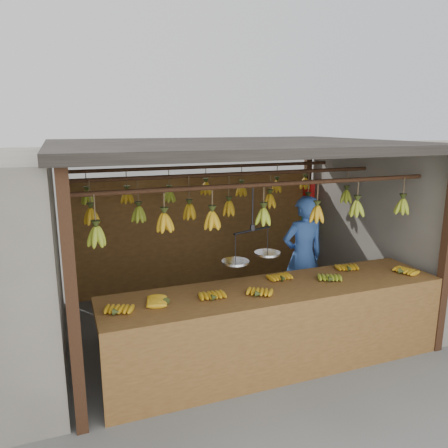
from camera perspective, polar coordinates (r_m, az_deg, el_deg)
name	(u,v)px	position (r m, az deg, el deg)	size (l,w,h in m)	color
ground	(232,323)	(6.01, 1.04, -12.79)	(80.00, 80.00, 0.00)	#5B5B57
stall	(223,174)	(5.75, -0.10, 6.59)	(4.30, 3.30, 2.40)	black
neighbor_right	(445,219)	(7.68, 26.90, 0.57)	(3.00, 3.00, 2.30)	slate
counter	(281,308)	(4.72, 7.48, -10.84)	(3.76, 0.86, 0.96)	brown
hanging_bananas	(231,203)	(5.50, 0.97, 2.70)	(3.64, 2.25, 0.40)	#92A523
balance_scale	(252,254)	(4.62, 3.67, -3.91)	(0.72, 0.43, 0.78)	black
vendor	(303,257)	(6.05, 10.26, -4.24)	(0.62, 0.40, 1.69)	#3359A5
bag_bundles	(307,219)	(7.67, 10.84, 0.64)	(0.08, 0.26, 1.28)	red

